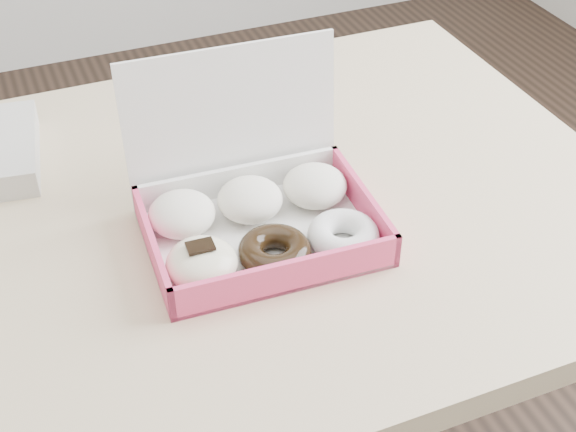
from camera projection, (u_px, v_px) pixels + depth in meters
name	position (u px, v px, depth m)	size (l,w,h in m)	color
table	(194.00, 259.00, 1.10)	(1.20, 0.80, 0.75)	#D2B88A
donut_box	(255.00, 212.00, 1.01)	(0.29, 0.25, 0.21)	white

